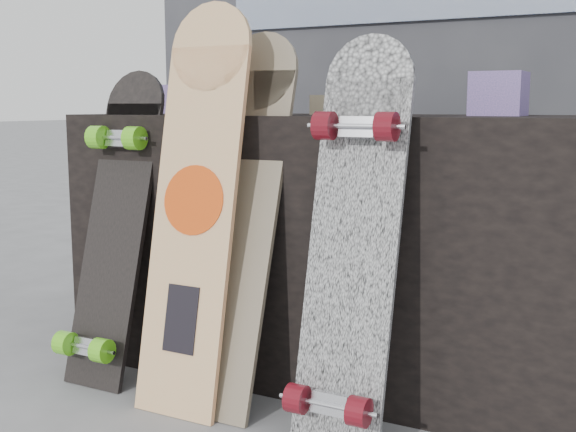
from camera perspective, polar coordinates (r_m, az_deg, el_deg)
The scene contains 10 objects.
ground at distance 1.95m, azimuth -2.84°, elevation -16.46°, with size 60.00×60.00×0.00m, color slate.
vendor_table at distance 2.25m, azimuth 3.60°, elevation -2.28°, with size 1.60×0.60×0.80m, color black.
booth at distance 3.01m, azimuth 10.59°, elevation 13.79°, with size 2.40×0.22×2.20m.
merch_box_purple at distance 2.60m, azimuth -7.90°, elevation 9.13°, with size 0.18×0.12×0.10m, color #3F3F81.
merch_box_small at distance 2.10m, azimuth 16.32°, elevation 9.25°, with size 0.14×0.14×0.12m, color #3F3F81.
merch_box_flat at distance 2.25m, azimuth 4.83°, elevation 8.74°, with size 0.22×0.10×0.06m, color #D1B78C.
longboard_geisha at distance 1.98m, azimuth -7.29°, elevation 1.69°, with size 0.25×0.25×1.11m.
longboard_celtic at distance 1.99m, azimuth -3.78°, elevation 0.71°, with size 0.23×0.34×1.04m.
longboard_cascadia at distance 1.75m, azimuth 5.09°, elevation -1.58°, with size 0.23×0.30×1.01m.
skateboard_dark at distance 2.24m, azimuth -13.57°, elevation -0.42°, with size 0.21×0.34×0.94m.
Camera 1 is at (0.90, -1.51, 0.83)m, focal length 45.00 mm.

